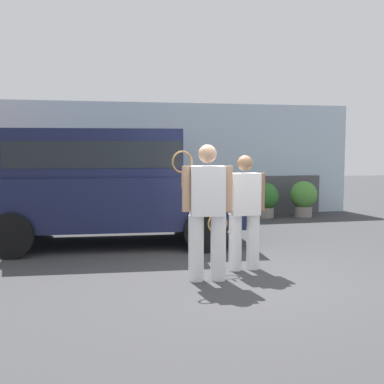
# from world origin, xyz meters

# --- Properties ---
(ground_plane) EXTENTS (40.00, 40.00, 0.00)m
(ground_plane) POSITION_xyz_m (0.00, 0.00, 0.00)
(ground_plane) COLOR #38383A
(house_frontage) EXTENTS (9.76, 0.40, 2.83)m
(house_frontage) POSITION_xyz_m (-0.00, 5.87, 1.33)
(house_frontage) COLOR silver
(house_frontage) RESTS_ON ground_plane
(parked_suv) EXTENTS (4.72, 2.43, 2.05)m
(parked_suv) POSITION_xyz_m (-1.62, 2.65, 1.15)
(parked_suv) COLOR #141938
(parked_suv) RESTS_ON ground_plane
(tennis_player_man) EXTENTS (0.79, 0.32, 1.78)m
(tennis_player_man) POSITION_xyz_m (-0.42, -0.08, 0.93)
(tennis_player_man) COLOR white
(tennis_player_man) RESTS_ON ground_plane
(tennis_player_woman) EXTENTS (0.87, 0.27, 1.64)m
(tennis_player_woman) POSITION_xyz_m (0.23, 0.35, 0.85)
(tennis_player_woman) COLOR white
(tennis_player_woman) RESTS_ON ground_plane
(potted_plant_by_porch) EXTENTS (0.66, 0.66, 0.86)m
(potted_plant_by_porch) POSITION_xyz_m (2.37, 5.06, 0.48)
(potted_plant_by_porch) COLOR gray
(potted_plant_by_porch) RESTS_ON ground_plane
(potted_plant_secondary) EXTENTS (0.68, 0.68, 0.90)m
(potted_plant_secondary) POSITION_xyz_m (3.35, 5.00, 0.50)
(potted_plant_secondary) COLOR gray
(potted_plant_secondary) RESTS_ON ground_plane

